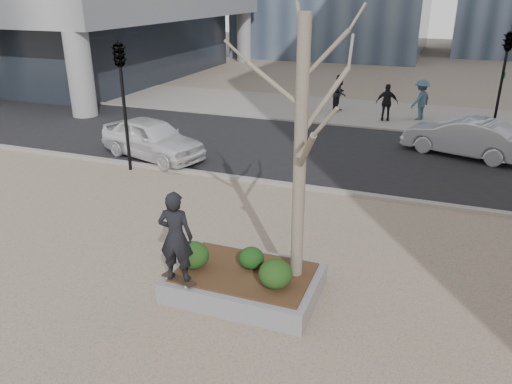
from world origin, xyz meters
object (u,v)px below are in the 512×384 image
at_px(police_car, 152,138).
at_px(skateboarder, 176,237).
at_px(skateboard, 179,280).
at_px(planter, 245,282).

bearing_deg(police_car, skateboarder, -128.72).
distance_m(skateboarder, police_car, 9.44).
distance_m(skateboard, police_car, 9.42).
bearing_deg(skateboarder, skateboard, -8.44).
relative_size(planter, skateboard, 3.85).
xyz_separation_m(planter, skateboarder, (-1.10, -0.76, 1.23)).
distance_m(planter, skateboard, 1.36).
height_order(skateboard, police_car, police_car).
relative_size(planter, police_car, 0.70).
bearing_deg(skateboarder, planter, -153.74).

